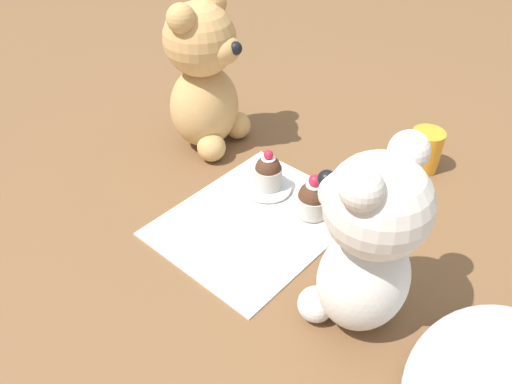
{
  "coord_description": "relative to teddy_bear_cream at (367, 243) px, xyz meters",
  "views": [
    {
      "loc": [
        0.41,
        0.37,
        0.5
      ],
      "look_at": [
        0.0,
        0.0,
        0.06
      ],
      "focal_mm": 35.0,
      "sensor_mm": 36.0,
      "label": 1
    }
  ],
  "objects": [
    {
      "name": "cupcake_near_cream_bear",
      "position": [
        -0.11,
        -0.15,
        -0.09
      ],
      "size": [
        0.05,
        0.05,
        0.07
      ],
      "color": "#B2ADA3",
      "rests_on": "knitted_placemat"
    },
    {
      "name": "cupcake_near_tan_bear",
      "position": [
        -0.11,
        -0.23,
        -0.08
      ],
      "size": [
        0.04,
        0.04,
        0.07
      ],
      "color": "#B2ADA3",
      "rests_on": "saucer_plate"
    },
    {
      "name": "teddy_bear_cream",
      "position": [
        0.0,
        0.0,
        0.0
      ],
      "size": [
        0.12,
        0.13,
        0.24
      ],
      "rotation": [
        0.0,
        0.0,
        -0.03
      ],
      "color": "silver",
      "rests_on": "ground_plane"
    },
    {
      "name": "juice_glass",
      "position": [
        -0.33,
        -0.08,
        -0.09
      ],
      "size": [
        0.05,
        0.05,
        0.07
      ],
      "primitive_type": "cylinder",
      "color": "orange",
      "rests_on": "ground_plane"
    },
    {
      "name": "knitted_placemat",
      "position": [
        -0.04,
        -0.2,
        -0.12
      ],
      "size": [
        0.28,
        0.23,
        0.01
      ],
      "primitive_type": "cube",
      "color": "silver",
      "rests_on": "ground_plane"
    },
    {
      "name": "ground_plane",
      "position": [
        -0.04,
        -0.2,
        -0.12
      ],
      "size": [
        4.0,
        4.0,
        0.0
      ],
      "primitive_type": "plane",
      "color": "brown"
    },
    {
      "name": "teddy_bear_tan",
      "position": [
        -0.15,
        -0.41,
        0.01
      ],
      "size": [
        0.15,
        0.14,
        0.26
      ],
      "rotation": [
        0.0,
        0.0,
        3.34
      ],
      "color": "tan",
      "rests_on": "ground_plane"
    },
    {
      "name": "saucer_plate",
      "position": [
        -0.11,
        -0.23,
        -0.11
      ],
      "size": [
        0.08,
        0.08,
        0.01
      ],
      "primitive_type": "cylinder",
      "color": "silver",
      "rests_on": "knitted_placemat"
    }
  ]
}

